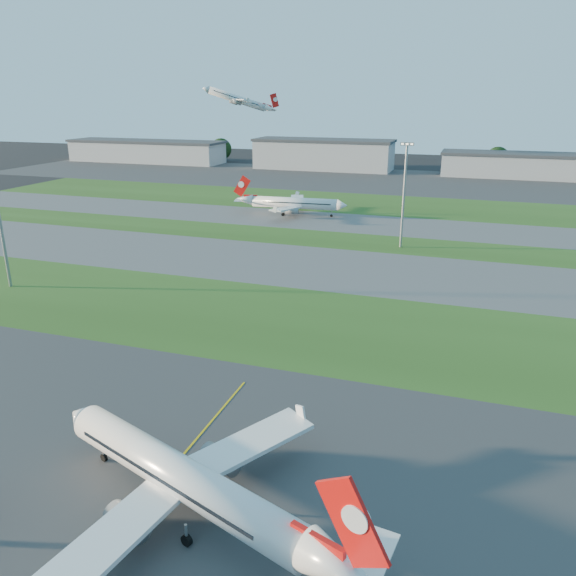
% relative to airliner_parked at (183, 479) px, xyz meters
% --- Properties ---
extents(ground, '(700.00, 700.00, 0.00)m').
position_rel_airliner_parked_xyz_m(ground, '(-9.49, -5.36, -3.87)').
color(ground, black).
rests_on(ground, ground).
extents(apron_near, '(300.00, 70.00, 0.01)m').
position_rel_airliner_parked_xyz_m(apron_near, '(-9.49, -5.36, -3.86)').
color(apron_near, '#333335').
rests_on(apron_near, ground).
extents(grass_strip_a, '(300.00, 34.00, 0.01)m').
position_rel_airliner_parked_xyz_m(grass_strip_a, '(-9.49, 46.64, -3.86)').
color(grass_strip_a, '#2A4818').
rests_on(grass_strip_a, ground).
extents(taxiway_a, '(300.00, 32.00, 0.01)m').
position_rel_airliner_parked_xyz_m(taxiway_a, '(-9.49, 79.64, -3.86)').
color(taxiway_a, '#515154').
rests_on(taxiway_a, ground).
extents(grass_strip_b, '(300.00, 18.00, 0.01)m').
position_rel_airliner_parked_xyz_m(grass_strip_b, '(-9.49, 104.64, -3.86)').
color(grass_strip_b, '#2A4818').
rests_on(grass_strip_b, ground).
extents(taxiway_b, '(300.00, 26.00, 0.01)m').
position_rel_airliner_parked_xyz_m(taxiway_b, '(-9.49, 126.64, -3.86)').
color(taxiway_b, '#515154').
rests_on(taxiway_b, ground).
extents(grass_strip_c, '(300.00, 40.00, 0.01)m').
position_rel_airliner_parked_xyz_m(grass_strip_c, '(-9.49, 159.64, -3.86)').
color(grass_strip_c, '#2A4818').
rests_on(grass_strip_c, ground).
extents(apron_far, '(400.00, 80.00, 0.01)m').
position_rel_airliner_parked_xyz_m(apron_far, '(-9.49, 219.64, -3.86)').
color(apron_far, '#333335').
rests_on(apron_far, ground).
extents(yellow_line, '(0.25, 60.00, 0.02)m').
position_rel_airliner_parked_xyz_m(yellow_line, '(-4.49, -5.36, -3.87)').
color(yellow_line, gold).
rests_on(yellow_line, ground).
extents(airliner_parked, '(33.80, 28.59, 11.01)m').
position_rel_airliner_parked_xyz_m(airliner_parked, '(0.00, 0.00, 0.00)').
color(airliner_parked, white).
rests_on(airliner_parked, ground).
extents(airliner_taxiing, '(34.38, 29.09, 10.72)m').
position_rel_airliner_parked_xyz_m(airliner_taxiing, '(-32.61, 132.46, -0.10)').
color(airliner_taxiing, white).
rests_on(airliner_taxiing, ground).
extents(airliner_departing, '(29.83, 25.79, 10.70)m').
position_rel_airliner_parked_xyz_m(airliner_departing, '(-89.22, 220.91, 30.71)').
color(airliner_departing, white).
extents(light_mast_centre, '(3.20, 0.70, 25.80)m').
position_rel_airliner_parked_xyz_m(light_mast_centre, '(5.51, 102.64, 10.95)').
color(light_mast_centre, gray).
rests_on(light_mast_centre, ground).
extents(hangar_far_west, '(91.80, 23.00, 12.20)m').
position_rel_airliner_parked_xyz_m(hangar_far_west, '(-159.49, 249.64, 2.27)').
color(hangar_far_west, '#A3A5AB').
rests_on(hangar_far_west, ground).
extents(hangar_west, '(71.40, 23.00, 15.20)m').
position_rel_airliner_parked_xyz_m(hangar_west, '(-54.49, 249.64, 3.77)').
color(hangar_west, '#A3A5AB').
rests_on(hangar_west, ground).
extents(hangar_east, '(81.60, 23.00, 11.20)m').
position_rel_airliner_parked_xyz_m(hangar_east, '(45.51, 249.64, 1.77)').
color(hangar_east, '#A3A5AB').
rests_on(hangar_east, ground).
extents(tree_far_west, '(11.00, 11.00, 12.00)m').
position_rel_airliner_parked_xyz_m(tree_far_west, '(-199.49, 262.64, 2.62)').
color(tree_far_west, black).
rests_on(tree_far_west, ground).
extents(tree_west, '(12.10, 12.10, 13.20)m').
position_rel_airliner_parked_xyz_m(tree_west, '(-119.49, 264.64, 3.27)').
color(tree_west, black).
rests_on(tree_west, ground).
extents(tree_mid_west, '(9.90, 9.90, 10.80)m').
position_rel_airliner_parked_xyz_m(tree_mid_west, '(-29.49, 260.64, 1.97)').
color(tree_mid_west, black).
rests_on(tree_mid_west, ground).
extents(tree_mid_east, '(11.55, 11.55, 12.60)m').
position_rel_airliner_parked_xyz_m(tree_mid_east, '(30.51, 263.64, 2.94)').
color(tree_mid_east, black).
rests_on(tree_mid_east, ground).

